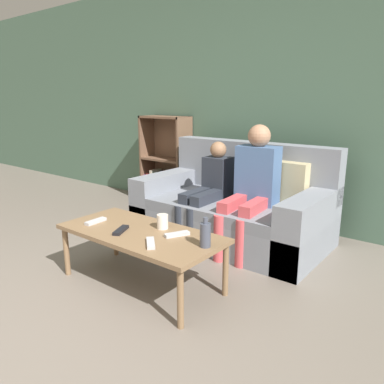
# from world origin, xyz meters

# --- Properties ---
(wall_back) EXTENTS (12.00, 0.06, 2.60)m
(wall_back) POSITION_xyz_m (0.00, 2.95, 1.30)
(wall_back) COLOR #4C6B56
(wall_back) RESTS_ON ground_plane
(couch) EXTENTS (1.71, 0.94, 0.88)m
(couch) POSITION_xyz_m (0.08, 2.26, 0.28)
(couch) COLOR gray
(couch) RESTS_ON ground_plane
(bookshelf) EXTENTS (0.63, 0.28, 1.08)m
(bookshelf) POSITION_xyz_m (-1.25, 2.79, 0.41)
(bookshelf) COLOR brown
(bookshelf) RESTS_ON ground_plane
(coffee_table) EXTENTS (1.17, 0.55, 0.40)m
(coffee_table) POSITION_xyz_m (0.05, 1.08, 0.36)
(coffee_table) COLOR brown
(coffee_table) RESTS_ON ground_plane
(person_adult) EXTENTS (0.37, 0.66, 1.07)m
(person_adult) POSITION_xyz_m (0.32, 2.16, 0.60)
(person_adult) COLOR #C6474C
(person_adult) RESTS_ON ground_plane
(person_child) EXTENTS (0.24, 0.64, 0.90)m
(person_child) POSITION_xyz_m (-0.10, 2.11, 0.50)
(person_child) COLOR #282D38
(person_child) RESTS_ON ground_plane
(cup_near) EXTENTS (0.08, 0.08, 0.10)m
(cup_near) POSITION_xyz_m (0.14, 1.22, 0.45)
(cup_near) COLOR silver
(cup_near) RESTS_ON coffee_table
(tv_remote_0) EXTENTS (0.12, 0.17, 0.02)m
(tv_remote_0) POSITION_xyz_m (0.31, 1.17, 0.41)
(tv_remote_0) COLOR #B7B7BC
(tv_remote_0) RESTS_ON coffee_table
(tv_remote_1) EXTENTS (0.06, 0.17, 0.02)m
(tv_remote_1) POSITION_xyz_m (-0.34, 1.01, 0.41)
(tv_remote_1) COLOR #B7B7BC
(tv_remote_1) RESTS_ON coffee_table
(tv_remote_2) EXTENTS (0.16, 0.15, 0.02)m
(tv_remote_2) POSITION_xyz_m (0.28, 0.95, 0.41)
(tv_remote_2) COLOR #B7B7BC
(tv_remote_2) RESTS_ON coffee_table
(tv_remote_3) EXTENTS (0.11, 0.17, 0.02)m
(tv_remote_3) POSITION_xyz_m (-0.04, 0.99, 0.41)
(tv_remote_3) COLOR black
(tv_remote_3) RESTS_ON coffee_table
(bottle) EXTENTS (0.07, 0.07, 0.19)m
(bottle) POSITION_xyz_m (0.56, 1.13, 0.48)
(bottle) COLOR #424756
(bottle) RESTS_ON coffee_table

